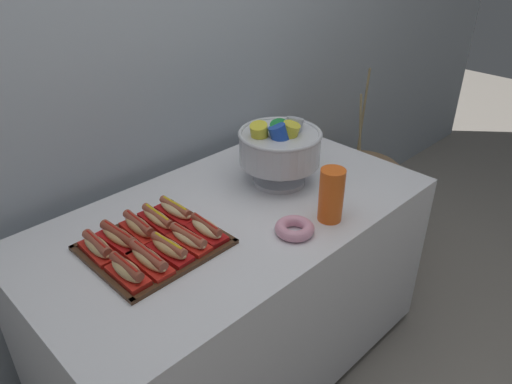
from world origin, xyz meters
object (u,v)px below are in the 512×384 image
object	(u,v)px
buffet_table	(234,287)
hot_dog_6	(119,237)
hot_dog_8	(158,219)
hot_dog_4	(207,229)
floor_vase	(358,203)
hot_dog_3	(188,239)
hot_dog_7	(139,227)
cup_stack	(331,195)
hot_dog_1	(149,259)
punch_bowl	(280,147)
serving_tray	(155,245)
hot_dog_2	(169,249)
hot_dog_9	(176,210)
hot_dog_0	(127,271)
hot_dog_5	(98,247)
donut	(295,228)

from	to	relation	value
buffet_table	hot_dog_6	size ratio (longest dim) A/B	8.33
hot_dog_8	hot_dog_4	bearing A→B (deg)	-64.78
floor_vase	hot_dog_6	xyz separation A→B (m)	(-1.52, -0.07, 0.56)
hot_dog_3	hot_dog_7	distance (m)	0.18
hot_dog_8	cup_stack	size ratio (longest dim) A/B	0.93
hot_dog_1	hot_dog_8	xyz separation A→B (m)	(0.15, 0.17, -0.00)
punch_bowl	serving_tray	bearing A→B (deg)	-178.94
floor_vase	punch_bowl	size ratio (longest dim) A/B	3.12
hot_dog_2	hot_dog_9	size ratio (longest dim) A/B	0.97
hot_dog_0	hot_dog_5	distance (m)	0.17
floor_vase	donut	size ratio (longest dim) A/B	7.52
floor_vase	hot_dog_2	world-z (taller)	floor_vase
serving_tray	hot_dog_2	world-z (taller)	hot_dog_2
hot_dog_8	cup_stack	distance (m)	0.59
hot_dog_5	hot_dog_9	world-z (taller)	hot_dog_5
hot_dog_4	hot_dog_7	world-z (taller)	hot_dog_7
hot_dog_5	hot_dog_4	bearing A→B (deg)	-28.04
hot_dog_6	punch_bowl	world-z (taller)	punch_bowl
buffet_table	hot_dog_5	bearing A→B (deg)	168.05
hot_dog_0	serving_tray	bearing A→B (deg)	29.59
hot_dog_0	cup_stack	size ratio (longest dim) A/B	0.80
hot_dog_6	cup_stack	size ratio (longest dim) A/B	0.93
hot_dog_5	donut	xyz separation A→B (m)	(0.53, -0.35, -0.02)
serving_tray	hot_dog_4	bearing A→B (deg)	-28.04
hot_dog_0	punch_bowl	size ratio (longest dim) A/B	0.48
hot_dog_6	donut	size ratio (longest dim) A/B	1.35
hot_dog_7	hot_dog_9	bearing A→B (deg)	0.77
hot_dog_4	hot_dog_7	xyz separation A→B (m)	(-0.15, 0.16, 0.00)
serving_tray	hot_dog_5	xyz separation A→B (m)	(-0.15, 0.08, 0.03)
hot_dog_6	hot_dog_2	bearing A→B (deg)	-64.78
buffet_table	hot_dog_3	distance (m)	0.47
hot_dog_2	punch_bowl	bearing A→B (deg)	8.91
hot_dog_6	hot_dog_7	xyz separation A→B (m)	(0.07, 0.00, 0.00)
buffet_table	hot_dog_3	bearing A→B (deg)	-165.59
buffet_table	hot_dog_1	size ratio (longest dim) A/B	8.44
punch_bowl	floor_vase	bearing A→B (deg)	9.74
hot_dog_3	hot_dog_2	bearing A→B (deg)	-179.23
hot_dog_8	donut	size ratio (longest dim) A/B	1.34
hot_dog_6	donut	distance (m)	0.57
buffet_table	cup_stack	size ratio (longest dim) A/B	7.73
hot_dog_4	cup_stack	xyz separation A→B (m)	(0.38, -0.21, 0.06)
hot_dog_8	cup_stack	xyz separation A→B (m)	(0.45, -0.38, 0.06)
floor_vase	donut	world-z (taller)	floor_vase
hot_dog_4	cup_stack	bearing A→B (deg)	-29.68
hot_dog_3	hot_dog_9	world-z (taller)	same
floor_vase	cup_stack	size ratio (longest dim) A/B	5.18
hot_dog_3	floor_vase	bearing A→B (deg)	9.87
hot_dog_4	hot_dog_5	xyz separation A→B (m)	(-0.30, 0.16, -0.00)
serving_tray	hot_dog_9	distance (m)	0.17
hot_dog_7	cup_stack	world-z (taller)	cup_stack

